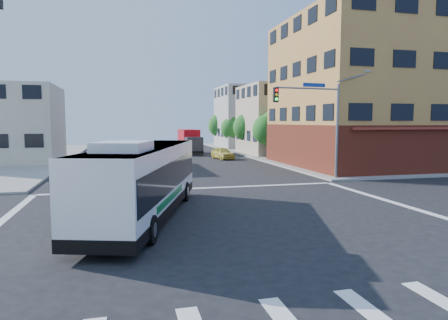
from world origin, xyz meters
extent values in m
plane|color=black|center=(0.00, 0.00, 0.00)|extent=(120.00, 120.00, 0.00)
cube|color=gray|center=(35.00, 35.00, 0.07)|extent=(50.00, 50.00, 0.15)
cube|color=#B38840|center=(20.00, 18.50, 7.00)|extent=(18.00, 15.00, 14.00)
cube|color=#531C13|center=(20.00, 18.50, 2.00)|extent=(18.09, 15.08, 4.00)
cube|color=maroon|center=(20.00, 11.40, 3.60)|extent=(16.00, 1.60, 0.51)
cube|color=tan|center=(17.00, 34.00, 4.50)|extent=(12.00, 10.00, 9.00)
cube|color=#A7A7A2|center=(17.00, 48.00, 5.00)|extent=(12.00, 10.00, 10.00)
cylinder|color=slate|center=(10.80, 10.80, 3.50)|extent=(0.18, 0.18, 7.00)
cylinder|color=slate|center=(8.30, 10.55, 6.60)|extent=(5.01, 0.62, 0.12)
cube|color=black|center=(5.80, 10.30, 6.10)|extent=(0.32, 0.30, 1.00)
sphere|color=#FF0C0C|center=(5.80, 10.13, 6.40)|extent=(0.20, 0.20, 0.20)
sphere|color=yellow|center=(5.80, 10.13, 6.10)|extent=(0.20, 0.20, 0.20)
sphere|color=#19FF33|center=(5.80, 10.13, 5.80)|extent=(0.20, 0.20, 0.20)
cube|color=navy|center=(8.80, 10.60, 6.85)|extent=(1.80, 0.22, 0.28)
cube|color=gray|center=(13.30, 11.05, 8.00)|extent=(0.50, 0.22, 0.14)
cylinder|color=#382114|center=(11.80, 28.00, 0.96)|extent=(0.28, 0.28, 1.92)
sphere|color=#18561D|center=(11.80, 28.00, 3.37)|extent=(3.60, 3.60, 3.60)
sphere|color=#18561D|center=(12.20, 27.70, 4.27)|extent=(2.52, 2.52, 2.52)
cylinder|color=#382114|center=(11.80, 36.00, 1.00)|extent=(0.28, 0.28, 1.99)
sphere|color=#18561D|center=(11.80, 36.00, 3.51)|extent=(3.80, 3.80, 3.80)
sphere|color=#18561D|center=(12.20, 35.70, 4.46)|extent=(2.66, 2.66, 2.66)
cylinder|color=#382114|center=(11.80, 44.00, 0.94)|extent=(0.28, 0.28, 1.89)
sphere|color=#18561D|center=(11.80, 44.00, 3.25)|extent=(3.40, 3.40, 3.40)
sphere|color=#18561D|center=(12.20, 43.70, 4.10)|extent=(2.38, 2.38, 2.38)
cylinder|color=#382114|center=(11.80, 52.00, 1.01)|extent=(0.28, 0.28, 2.03)
sphere|color=#18561D|center=(11.80, 52.00, 3.63)|extent=(4.00, 4.00, 4.00)
sphere|color=#18561D|center=(12.20, 51.70, 4.63)|extent=(2.80, 2.80, 2.80)
cube|color=black|center=(-3.45, 2.33, 0.55)|extent=(6.04, 12.21, 0.45)
cube|color=white|center=(-3.45, 2.33, 1.77)|extent=(6.02, 12.18, 2.84)
cube|color=black|center=(-3.45, 2.33, 1.95)|extent=(5.96, 11.86, 1.25)
cube|color=black|center=(-1.67, 7.98, 1.85)|extent=(2.25, 0.76, 1.35)
cube|color=#E5590C|center=(-1.66, 8.01, 2.84)|extent=(1.84, 0.62, 0.28)
cube|color=white|center=(-3.45, 2.33, 3.13)|extent=(5.90, 11.94, 0.12)
cube|color=white|center=(-4.35, -0.52, 3.37)|extent=(2.36, 2.63, 0.36)
cube|color=#086D31|center=(-4.83, 2.24, 1.05)|extent=(1.67, 5.24, 0.28)
cube|color=#086D31|center=(-2.38, 1.47, 1.05)|extent=(1.67, 5.24, 0.28)
cylinder|color=black|center=(-3.44, 6.34, 0.52)|extent=(0.60, 1.08, 1.04)
cylinder|color=#99999E|center=(-3.57, 6.39, 0.52)|extent=(0.19, 0.51, 0.52)
cylinder|color=black|center=(-1.17, 5.63, 0.52)|extent=(0.60, 1.08, 1.04)
cylinder|color=#99999E|center=(-1.03, 5.59, 0.52)|extent=(0.19, 0.51, 0.52)
cylinder|color=black|center=(-5.74, -0.96, 0.52)|extent=(0.60, 1.08, 1.04)
cylinder|color=#99999E|center=(-5.87, -0.92, 0.52)|extent=(0.19, 0.51, 0.52)
cylinder|color=black|center=(-3.46, -1.68, 0.52)|extent=(0.60, 1.08, 1.04)
cylinder|color=#99999E|center=(-3.33, -1.72, 0.52)|extent=(0.19, 0.51, 0.52)
cube|color=#2A2A30|center=(4.22, 34.34, 1.16)|extent=(2.12, 2.04, 2.33)
cube|color=black|center=(4.25, 33.49, 1.52)|extent=(1.88, 0.14, 0.89)
cube|color=#B00913|center=(4.11, 37.74, 1.88)|extent=(2.32, 5.08, 2.68)
cube|color=black|center=(4.14, 36.66, 0.49)|extent=(2.21, 7.22, 0.27)
cylinder|color=black|center=(3.28, 34.48, 0.45)|extent=(0.28, 0.90, 0.89)
cylinder|color=black|center=(5.16, 34.55, 0.45)|extent=(0.28, 0.90, 0.89)
cylinder|color=black|center=(3.19, 37.08, 0.45)|extent=(0.28, 0.90, 0.89)
cylinder|color=black|center=(5.07, 37.14, 0.45)|extent=(0.28, 0.90, 0.89)
cylinder|color=black|center=(3.11, 39.31, 0.45)|extent=(0.28, 0.90, 0.89)
cylinder|color=black|center=(4.99, 39.38, 0.45)|extent=(0.28, 0.90, 0.89)
imported|color=#D5C84A|center=(6.60, 28.76, 0.69)|extent=(2.25, 4.24, 1.37)
camera|label=1|loc=(-4.29, -15.51, 4.28)|focal=32.00mm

